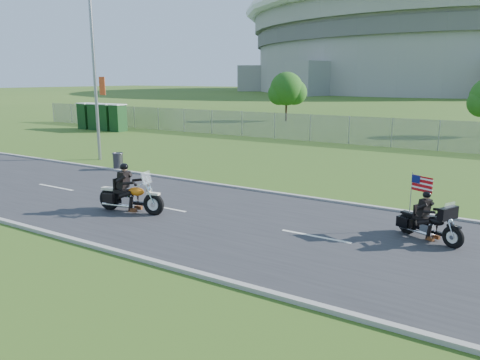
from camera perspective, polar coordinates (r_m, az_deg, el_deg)
The scene contains 15 objects.
ground at distance 16.02m, azimuth -4.12°, elevation -4.51°, with size 420.00×420.00×0.00m, color #2B4B17.
road at distance 16.01m, azimuth -4.12°, elevation -4.44°, with size 120.00×8.00×0.04m, color #28282B.
curb_north at distance 19.30m, azimuth 2.99°, elevation -1.42°, with size 120.00×0.18×0.12m, color #9E9B93.
curb_south at distance 13.13m, azimuth -14.71°, elevation -8.51°, with size 120.00×0.18×0.12m, color #9E9B93.
fence at distance 35.47m, azimuth 8.55°, elevation 6.32°, with size 60.00×0.03×2.00m, color gray.
stadium at distance 184.98m, azimuth 23.80°, elevation 14.72°, with size 140.40×140.40×29.20m.
streetlight at distance 28.10m, azimuth -17.04°, elevation 13.86°, with size 0.90×2.46×10.00m.
porta_toilet_a at distance 42.89m, azimuth -14.65°, elevation 7.28°, with size 1.10×1.10×2.30m, color #113713.
porta_toilet_b at distance 43.92m, azimuth -15.91°, elevation 7.32°, with size 1.10×1.10×2.30m, color #113713.
porta_toilet_c at distance 44.97m, azimuth -17.12°, elevation 7.35°, with size 1.10×1.10×2.30m, color #113713.
porta_toilet_d at distance 46.03m, azimuth -18.28°, elevation 7.38°, with size 1.10×1.10×2.30m, color #113713.
tree_fence_mid at distance 51.81m, azimuth 5.77°, elevation 10.80°, with size 3.96×3.69×5.30m.
motorcycle_lead at distance 16.76m, azimuth -13.28°, elevation -2.07°, with size 2.62×0.94×1.77m.
motorcycle_follow at distance 14.60m, azimuth 22.10°, elevation -5.05°, with size 2.02×1.16×1.80m.
trash_can at distance 24.74m, azimuth -14.64°, elevation 2.16°, with size 0.50×0.50×0.87m, color #323136.
Camera 1 is at (9.09, -12.35, 4.63)m, focal length 35.00 mm.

